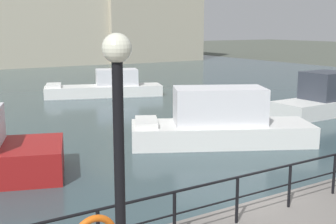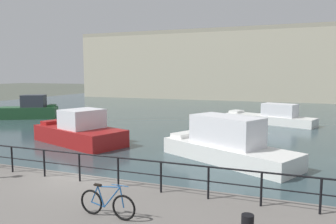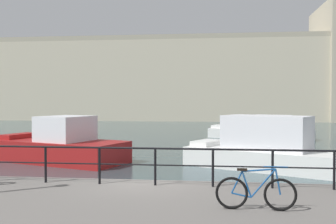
{
  "view_description": "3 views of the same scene",
  "coord_description": "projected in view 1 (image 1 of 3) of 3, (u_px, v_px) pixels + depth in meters",
  "views": [
    {
      "loc": [
        -7.35,
        -7.65,
        5.01
      ],
      "look_at": [
        1.13,
        5.86,
        1.92
      ],
      "focal_mm": 47.25,
      "sensor_mm": 36.0,
      "label": 1
    },
    {
      "loc": [
        7.71,
        -10.73,
        4.74
      ],
      "look_at": [
        1.72,
        4.98,
        2.79
      ],
      "focal_mm": 35.39,
      "sensor_mm": 36.0,
      "label": 2
    },
    {
      "loc": [
        2.14,
        -12.2,
        3.19
      ],
      "look_at": [
        0.21,
        3.76,
        2.71
      ],
      "focal_mm": 43.82,
      "sensor_mm": 36.0,
      "label": 3
    }
  ],
  "objects": [
    {
      "name": "moored_small_launch",
      "position": [
        322.0,
        99.0,
        25.38
      ],
      "size": [
        5.77,
        2.44,
        2.45
      ],
      "rotation": [
        0.0,
        0.0,
        0.02
      ],
      "color": "white",
      "rests_on": "water_basin"
    },
    {
      "name": "moored_red_daysailer",
      "position": [
        107.0,
        87.0,
        32.13
      ],
      "size": [
        8.56,
        4.71,
        1.95
      ],
      "rotation": [
        0.0,
        0.0,
        2.8
      ],
      "color": "white",
      "rests_on": "water_basin"
    },
    {
      "name": "moored_white_yacht",
      "position": [
        220.0,
        123.0,
        19.01
      ],
      "size": [
        8.01,
        5.76,
        2.45
      ],
      "rotation": [
        0.0,
        0.0,
        2.66
      ],
      "color": "white",
      "rests_on": "water_basin"
    },
    {
      "name": "quay_lamp_post",
      "position": [
        119.0,
        168.0,
        4.89
      ],
      "size": [
        0.32,
        0.32,
        4.19
      ],
      "color": "black",
      "rests_on": "quay_promenade"
    },
    {
      "name": "quay_railing",
      "position": [
        290.0,
        177.0,
        10.45
      ],
      "size": [
        26.15,
        0.07,
        1.08
      ],
      "color": "black",
      "rests_on": "quay_promenade"
    },
    {
      "name": "harbor_building",
      "position": [
        12.0,
        13.0,
        57.75
      ],
      "size": [
        65.29,
        14.56,
        17.41
      ],
      "color": "#C1B79E",
      "rests_on": "ground_plane"
    }
  ]
}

